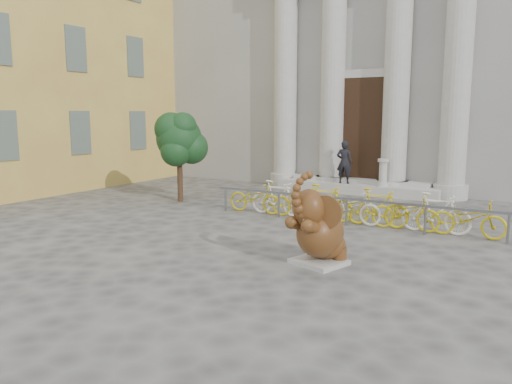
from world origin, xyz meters
The scene contains 9 objects.
ground centered at (0.00, 0.00, 0.00)m, with size 80.00×80.00×0.00m, color #474442.
classical_building centered at (0.00, 14.93, 5.98)m, with size 22.00×10.70×12.00m.
entrance_steps centered at (0.00, 9.40, 0.18)m, with size 6.00×1.20×0.36m, color #A8A59E.
ochre_building centered at (-13.00, 6.00, 6.00)m, with size 8.00×14.00×12.00m, color #D4B851.
elephant_statue centered at (2.32, 0.49, 0.67)m, with size 1.22×1.46×1.84m.
bike_rack centered at (1.57, 4.28, 0.50)m, with size 8.00×0.53×1.00m.
tree centered at (-4.45, 4.66, 2.05)m, with size 1.70×1.55×2.94m.
pedestrian centered at (-0.40, 9.09, 1.14)m, with size 0.57×0.38×1.57m, color black.
balustrade_post centered at (1.04, 9.10, 0.80)m, with size 0.39×0.39×0.97m.
Camera 1 is at (6.02, -8.19, 2.90)m, focal length 35.00 mm.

